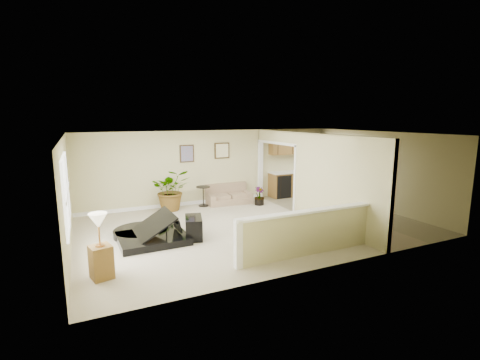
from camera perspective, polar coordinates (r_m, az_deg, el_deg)
name	(u,v)px	position (r m, az deg, el deg)	size (l,w,h in m)	color
floor	(253,226)	(9.62, 2.14, -7.51)	(9.00, 9.00, 0.00)	#C0B296
back_wall	(214,167)	(12.03, -4.33, 2.18)	(9.00, 0.04, 2.50)	#CDC58C
front_wall	(325,207)	(6.84, 13.74, -4.27)	(9.00, 0.04, 2.50)	#CDC58C
left_wall	(66,197)	(8.33, -26.60, -2.50)	(0.04, 6.00, 2.50)	#CDC58C
right_wall	(378,170)	(12.02, 21.67, 1.48)	(0.04, 6.00, 2.50)	#CDC58C
ceiling	(254,134)	(9.17, 2.25, 7.54)	(9.00, 6.00, 0.04)	white
kitchen_vinyl	(343,213)	(11.34, 16.52, -5.14)	(2.70, 6.00, 0.01)	gray
interior_partition	(303,176)	(10.45, 10.37, 0.65)	(0.18, 5.99, 2.50)	#CDC58C
pony_half_wall	(305,232)	(7.62, 10.65, -8.38)	(3.42, 0.22, 1.00)	#CDC58C
left_window	(66,192)	(7.80, -26.69, -1.80)	(0.05, 2.15, 1.45)	white
wall_art_left	(187,154)	(11.64, -8.70, 4.30)	(0.48, 0.04, 0.58)	#3D2C16
wall_mirror	(222,151)	(12.04, -2.98, 4.84)	(0.55, 0.04, 0.55)	#3D2C16
kitchen_cabinets	(295,173)	(13.30, 9.08, 1.20)	(2.36, 0.65, 2.33)	brown
piano	(149,215)	(8.64, -14.72, -5.59)	(1.90, 1.97, 1.49)	black
piano_bench	(194,227)	(8.70, -7.60, -7.72)	(0.40, 0.79, 0.52)	black
loveseat	(228,193)	(12.06, -1.99, -2.22)	(1.57, 0.96, 0.87)	#9F8065
accent_table	(203,193)	(11.65, -6.06, -2.21)	(0.46, 0.46, 0.67)	black
palm_plant	(172,190)	(11.26, -11.18, -1.63)	(1.34, 1.21, 1.33)	black
small_plant	(259,197)	(11.80, 3.18, -2.85)	(0.40, 0.40, 0.61)	black
lamp_stand	(100,251)	(6.95, -21.93, -10.77)	(0.44, 0.44, 1.24)	brown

